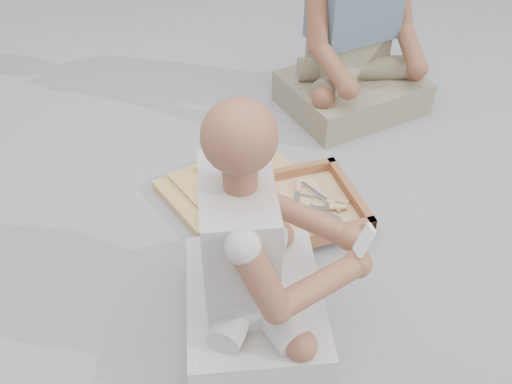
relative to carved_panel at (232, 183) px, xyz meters
name	(u,v)px	position (x,y,z in m)	size (l,w,h in m)	color
ground	(297,285)	(0.01, -0.61, -0.02)	(60.00, 60.00, 0.00)	gray
carved_panel	(232,183)	(0.00, 0.00, 0.00)	(0.57, 0.38, 0.04)	#B08D44
tool_tray	(293,208)	(0.15, -0.29, 0.04)	(0.57, 0.48, 0.07)	brown
chisel_0	(300,219)	(0.13, -0.38, 0.06)	(0.19, 0.15, 0.02)	silver
chisel_1	(308,206)	(0.20, -0.31, 0.05)	(0.21, 0.11, 0.02)	silver
chisel_2	(335,201)	(0.32, -0.32, 0.05)	(0.19, 0.15, 0.02)	silver
chisel_3	(292,210)	(0.13, -0.31, 0.06)	(0.11, 0.21, 0.02)	silver
chisel_4	(307,225)	(0.15, -0.41, 0.06)	(0.07, 0.22, 0.02)	silver
chisel_5	(345,222)	(0.29, -0.46, 0.06)	(0.12, 0.20, 0.02)	silver
chisel_6	(330,202)	(0.29, -0.34, 0.06)	(0.08, 0.22, 0.02)	silver
chisel_7	(333,207)	(0.29, -0.37, 0.06)	(0.21, 0.10, 0.02)	silver
chisel_8	(297,191)	(0.21, -0.21, 0.05)	(0.11, 0.21, 0.02)	silver
chisel_9	(297,190)	(0.21, -0.21, 0.05)	(0.14, 0.19, 0.02)	silver
chisel_10	(273,185)	(0.13, -0.15, 0.06)	(0.06, 0.22, 0.02)	silver
wood_chip_0	(338,240)	(0.26, -0.47, -0.02)	(0.02, 0.01, 0.00)	tan
wood_chip_1	(206,222)	(-0.18, -0.17, -0.02)	(0.02, 0.01, 0.00)	tan
wood_chip_2	(215,190)	(-0.08, 0.00, -0.02)	(0.02, 0.01, 0.00)	tan
wood_chip_3	(270,262)	(-0.03, -0.47, -0.02)	(0.02, 0.01, 0.00)	tan
wood_chip_4	(281,261)	(0.01, -0.48, -0.02)	(0.02, 0.01, 0.00)	tan
wood_chip_5	(228,236)	(-0.13, -0.28, -0.02)	(0.02, 0.01, 0.00)	tan
wood_chip_6	(254,175)	(0.12, 0.03, -0.02)	(0.02, 0.01, 0.00)	tan
wood_chip_7	(306,220)	(0.20, -0.32, -0.02)	(0.02, 0.01, 0.00)	tan
wood_chip_8	(296,156)	(0.36, 0.08, -0.02)	(0.02, 0.01, 0.00)	tan
wood_chip_9	(218,207)	(-0.10, -0.10, -0.02)	(0.02, 0.01, 0.00)	tan
craftsman	(253,262)	(-0.20, -0.69, 0.28)	(0.65, 0.67, 0.87)	beige
companion	(355,46)	(0.81, 0.37, 0.32)	(0.69, 0.57, 1.01)	gray
mobile_phone	(364,240)	(0.09, -0.84, 0.40)	(0.05, 0.05, 0.10)	silver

